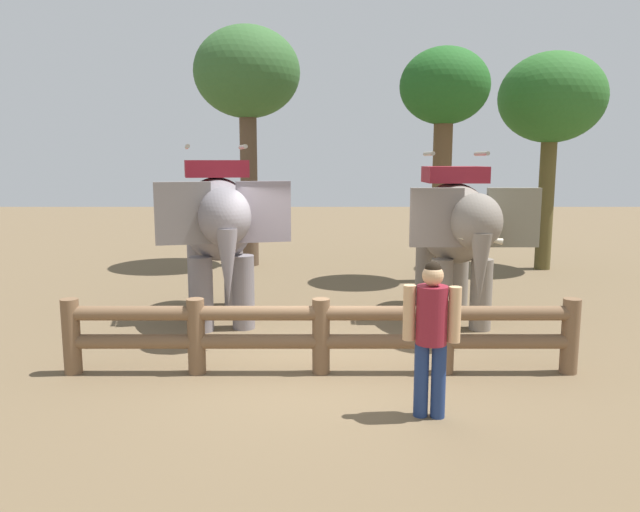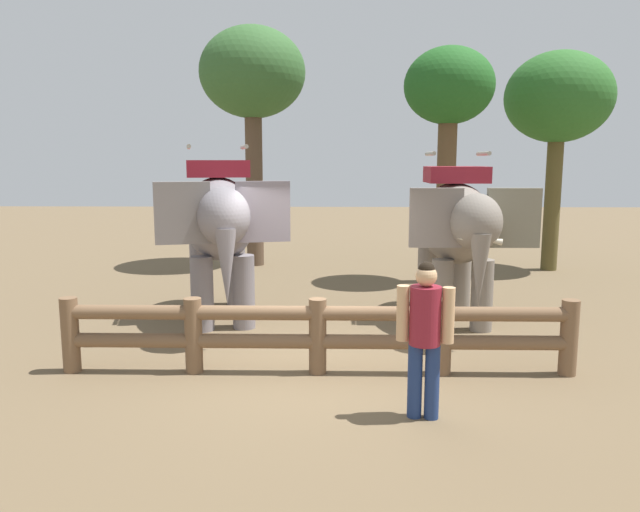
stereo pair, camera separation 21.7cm
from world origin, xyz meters
TOP-DOWN VIEW (x-y plane):
  - ground_plane at (0.00, 0.00)m, footprint 60.00×60.00m
  - log_fence at (-0.00, -0.24)m, footprint 7.08×0.25m
  - elephant_near_left at (-1.84, 2.55)m, footprint 2.38×3.80m
  - elephant_center at (2.42, 2.54)m, footprint 2.03×3.54m
  - tourist_woman_in_black at (1.24, -1.67)m, footprint 0.63×0.41m
  - tree_far_left at (-1.97, 8.49)m, footprint 2.85×2.85m
  - tree_back_center at (2.88, 6.19)m, footprint 2.08×2.08m
  - tree_far_right at (6.01, 7.88)m, footprint 2.73×2.73m

SIDE VIEW (x-z plane):
  - ground_plane at x=0.00m, z-range 0.00..0.00m
  - log_fence at x=0.00m, z-range 0.08..1.13m
  - tourist_woman_in_black at x=1.24m, z-range 0.14..1.95m
  - elephant_center at x=2.42m, z-range 0.19..3.25m
  - elephant_near_left at x=-1.84m, z-range 0.20..3.38m
  - tree_back_center at x=2.88m, z-range 1.62..7.12m
  - tree_far_right at x=6.01m, z-range 1.59..7.27m
  - tree_far_left at x=-1.97m, z-range 1.87..8.33m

